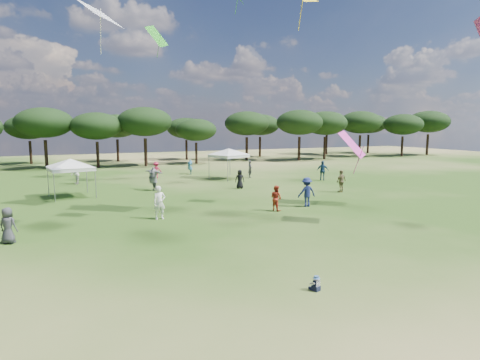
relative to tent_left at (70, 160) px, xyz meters
name	(u,v)px	position (x,y,z in m)	size (l,w,h in m)	color
ground	(346,324)	(6.12, -23.49, -2.71)	(140.00, 140.00, 0.00)	#305118
tree_line	(134,124)	(8.51, 23.92, 2.72)	(108.78, 17.63, 7.77)	black
tent_left	(70,160)	(0.00, 0.00, 0.00)	(5.84, 5.84, 3.13)	gray
tent_right	(229,150)	(14.35, 4.58, 0.17)	(5.62, 5.62, 3.30)	gray
toddler	(316,284)	(6.65, -21.32, -2.49)	(0.36, 0.39, 0.49)	black
festival_crowd	(173,181)	(7.41, -0.72, -1.83)	(30.83, 22.74, 1.91)	silver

